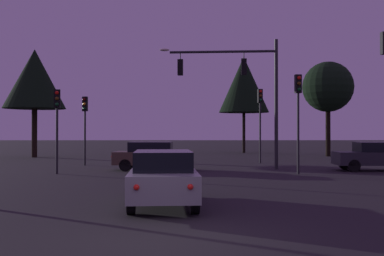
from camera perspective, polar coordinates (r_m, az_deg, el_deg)
name	(u,v)px	position (r m, az deg, el deg)	size (l,w,h in m)	color
ground_plane	(181,160)	(33.08, -1.40, -4.07)	(168.00, 168.00, 0.00)	black
traffic_signal_mast_arm	(243,81)	(25.64, 6.38, 5.85)	(6.59, 0.75, 7.19)	#232326
traffic_light_corner_left	(85,117)	(28.83, -13.25, 1.40)	(0.32, 0.37, 4.24)	#232326
traffic_light_corner_right	(298,104)	(22.78, 13.15, 2.93)	(0.33, 0.37, 4.85)	#232326
traffic_light_median	(57,114)	(23.21, -16.52, 1.70)	(0.34, 0.38, 4.13)	#232326
traffic_light_far_side	(260,111)	(30.38, 8.52, 2.11)	(0.34, 0.37, 4.89)	#232326
car_nearside_lane	(163,177)	(12.82, -3.64, -6.09)	(2.03, 4.50, 1.52)	gray
car_crossing_left	(153,155)	(24.56, -4.91, -3.43)	(4.32, 2.03, 1.52)	#473828
car_crossing_right	(376,156)	(26.01, 22.03, -3.24)	(4.32, 1.97, 1.52)	#232328
tree_behind_sign	(244,85)	(45.70, 6.50, 5.42)	(4.96, 4.96, 9.57)	black
tree_left_far	(328,87)	(40.45, 16.63, 4.91)	(4.28, 4.28, 8.03)	black
tree_center_horizon	(35,79)	(39.41, -19.08, 5.79)	(4.99, 4.99, 8.81)	black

